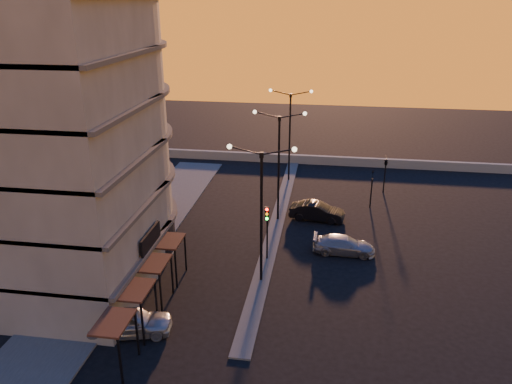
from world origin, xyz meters
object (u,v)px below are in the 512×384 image
object	(u,v)px
car_wagon	(344,245)
traffic_light_main	(267,224)
car_hatchback	(130,322)
streetlamp_mid	(279,158)
car_sedan	(317,211)

from	to	relation	value
car_wagon	traffic_light_main	bearing A→B (deg)	111.13
car_hatchback	car_wagon	xyz separation A→B (m)	(12.04, 11.59, -0.12)
streetlamp_mid	traffic_light_main	bearing A→B (deg)	-90.00
streetlamp_mid	car_hatchback	distance (m)	18.58
car_sedan	car_wagon	size ratio (longest dim) A/B	1.01
car_hatchback	car_wagon	distance (m)	16.71
streetlamp_mid	car_hatchback	world-z (taller)	streetlamp_mid
streetlamp_mid	traffic_light_main	xyz separation A→B (m)	(0.00, -7.13, -2.70)
traffic_light_main	car_wagon	world-z (taller)	traffic_light_main
traffic_light_main	car_wagon	xyz separation A→B (m)	(5.54, 1.99, -2.22)
car_wagon	streetlamp_mid	bearing A→B (deg)	48.54
streetlamp_mid	car_sedan	bearing A→B (deg)	10.10
streetlamp_mid	car_hatchback	bearing A→B (deg)	-111.23
streetlamp_mid	car_wagon	xyz separation A→B (m)	(5.54, -5.14, -4.93)
car_wagon	car_hatchback	bearing A→B (deg)	135.32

